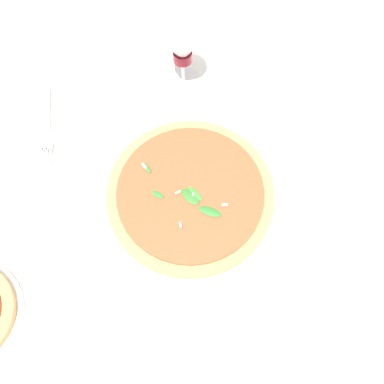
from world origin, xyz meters
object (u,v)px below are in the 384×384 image
fork (47,121)px  side_plate_white (369,148)px  wine_glass (182,51)px  pizza_arugula_main (192,194)px

fork → side_plate_white: bearing=77.9°
wine_glass → side_plate_white: 0.46m
pizza_arugula_main → fork: 0.37m
wine_glass → fork: size_ratio=0.73×
fork → side_plate_white: size_ratio=1.19×
fork → side_plate_white: 0.71m
wine_glass → fork: bearing=-103.2°
fork → side_plate_white: side_plate_white is taller
pizza_arugula_main → wine_glass: (-0.26, 0.15, 0.08)m
pizza_arugula_main → side_plate_white: 0.40m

